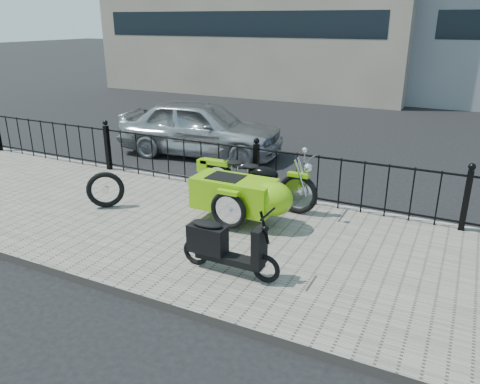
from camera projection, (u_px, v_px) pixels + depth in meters
The scene contains 8 objects.
ground at pixel (223, 226), 7.66m from camera, with size 120.00×120.00×0.00m, color black.
sidewalk at pixel (207, 234), 7.22m from camera, with size 30.00×3.80×0.12m, color #6D665C.
curb at pixel (259, 195), 8.85m from camera, with size 30.00×0.10×0.12m, color gray.
iron_fence at pixel (256, 170), 8.55m from camera, with size 14.11×0.11×1.08m.
motorcycle_sidecar at pixel (248, 192), 7.45m from camera, with size 2.28×1.48×0.98m.
scooter at pixel (223, 246), 5.93m from camera, with size 1.38×0.40×0.93m.
spare_tire at pixel (105, 190), 8.00m from camera, with size 0.64×0.64×0.09m, color black.
sedan_car at pixel (201, 128), 11.45m from camera, with size 1.63×4.05×1.38m, color #ABAEB2.
Camera 1 is at (3.37, -6.13, 3.18)m, focal length 35.00 mm.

